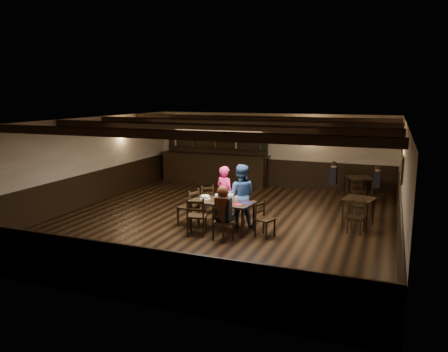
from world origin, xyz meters
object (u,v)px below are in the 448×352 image
(chair_near_right, at_px, (221,220))
(cake, at_px, (205,197))
(chair_near_left, at_px, (196,214))
(bar_counter, at_px, (214,164))
(dining_table, at_px, (222,204))
(man_blue, at_px, (240,195))
(woman_pink, at_px, (225,194))

(chair_near_right, distance_m, cake, 1.22)
(chair_near_left, xyz_separation_m, bar_counter, (-2.06, 6.16, 0.16))
(chair_near_right, height_order, bar_counter, bar_counter)
(dining_table, distance_m, man_blue, 0.62)
(woman_pink, xyz_separation_m, bar_counter, (-2.26, 4.77, -0.03))
(chair_near_left, bearing_deg, chair_near_right, -11.26)
(cake, distance_m, bar_counter, 5.76)
(dining_table, bearing_deg, man_blue, 59.28)
(chair_near_right, xyz_separation_m, man_blue, (0.02, 1.33, 0.30))
(cake, bearing_deg, chair_near_right, -48.34)
(dining_table, relative_size, bar_counter, 0.39)
(chair_near_left, height_order, bar_counter, bar_counter)
(woman_pink, height_order, man_blue, man_blue)
(chair_near_left, bearing_deg, dining_table, 58.83)
(woman_pink, xyz_separation_m, man_blue, (0.51, -0.20, 0.05))
(dining_table, bearing_deg, woman_pink, 105.88)
(man_blue, bearing_deg, chair_near_right, 78.03)
(chair_near_right, xyz_separation_m, woman_pink, (-0.49, 1.53, 0.25))
(man_blue, height_order, bar_counter, bar_counter)
(dining_table, distance_m, cake, 0.52)
(dining_table, bearing_deg, cake, 171.91)
(dining_table, xyz_separation_m, bar_counter, (-2.47, 5.48, 0.05))
(man_blue, height_order, cake, man_blue)
(woman_pink, bearing_deg, cake, 87.97)
(cake, bearing_deg, woman_pink, 65.40)
(woman_pink, bearing_deg, man_blue, -179.18)
(woman_pink, relative_size, bar_counter, 0.35)
(dining_table, bearing_deg, chair_near_left, -121.17)
(dining_table, bearing_deg, bar_counter, 114.24)
(chair_near_left, height_order, chair_near_right, chair_near_left)
(dining_table, relative_size, chair_near_left, 1.72)
(woman_pink, height_order, cake, woman_pink)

